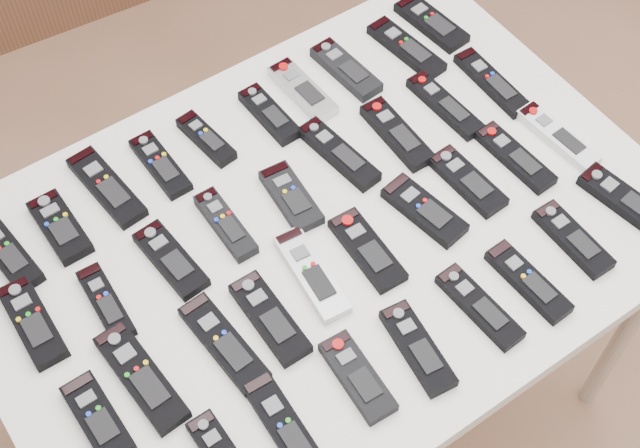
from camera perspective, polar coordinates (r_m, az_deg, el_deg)
ground at (r=2.30m, az=0.66°, el=-12.07°), size 4.00×4.00×0.00m
table at (r=1.67m, az=-0.00°, el=-1.49°), size 1.25×0.88×0.78m
remote_0 at (r=1.68m, az=-19.34°, el=-1.82°), size 0.07×0.17×0.02m
remote_1 at (r=1.68m, az=-16.30°, el=-0.19°), size 0.06×0.15×0.02m
remote_2 at (r=1.71m, az=-13.50°, el=2.32°), size 0.07×0.20×0.02m
remote_3 at (r=1.73m, az=-10.18°, el=3.75°), size 0.05×0.16×0.02m
remote_4 at (r=1.75m, az=-7.29°, el=5.43°), size 0.06×0.15×0.02m
remote_5 at (r=1.78m, az=-3.26°, el=7.02°), size 0.05×0.16×0.02m
remote_6 at (r=1.82m, az=-1.12°, el=8.54°), size 0.06×0.17×0.02m
remote_7 at (r=1.86m, az=1.67°, el=9.85°), size 0.07×0.18×0.02m
remote_8 at (r=1.91m, az=5.54°, el=11.14°), size 0.07×0.19×0.02m
remote_9 at (r=1.97m, az=7.14°, el=12.66°), size 0.08×0.18×0.02m
remote_10 at (r=1.59m, az=-17.91°, el=-6.02°), size 0.06×0.17×0.02m
remote_11 at (r=1.57m, az=-13.53°, el=-4.94°), size 0.05×0.16×0.02m
remote_12 at (r=1.60m, az=-9.52°, el=-2.26°), size 0.07×0.17×0.02m
remote_13 at (r=1.62m, az=-6.06°, el=-0.02°), size 0.05×0.16×0.02m
remote_14 at (r=1.65m, az=-1.86°, el=1.72°), size 0.07×0.16×0.02m
remote_15 at (r=1.71m, az=1.21°, el=4.51°), size 0.07×0.19×0.02m
remote_16 at (r=1.75m, az=4.93°, el=5.77°), size 0.06×0.18×0.02m
remote_17 at (r=1.81m, az=7.98°, el=7.54°), size 0.05×0.19×0.02m
remote_18 at (r=1.87m, az=10.94°, el=8.89°), size 0.05×0.19×0.02m
remote_19 at (r=1.48m, az=-14.03°, el=-11.99°), size 0.06×0.16×0.02m
remote_20 at (r=1.50m, az=-11.37°, el=-9.58°), size 0.07×0.21×0.02m
remote_21 at (r=1.51m, az=-6.16°, el=-7.60°), size 0.07×0.20×0.02m
remote_22 at (r=1.52m, az=-3.23°, el=-6.03°), size 0.06×0.18×0.02m
remote_23 at (r=1.56m, az=-0.54°, el=-3.22°), size 0.07×0.20×0.02m
remote_24 at (r=1.59m, az=3.04°, el=-1.66°), size 0.07×0.17×0.02m
remote_25 at (r=1.65m, az=6.69°, el=0.88°), size 0.09×0.17×0.02m
remote_26 at (r=1.70m, az=9.43°, el=2.72°), size 0.06×0.17×0.02m
remote_27 at (r=1.75m, az=12.38°, el=4.19°), size 0.06×0.18×0.02m
remote_28 at (r=1.80m, az=14.99°, el=5.42°), size 0.06×0.19×0.02m
remote_31 at (r=1.44m, az=-2.08°, el=-13.12°), size 0.06×0.21×0.02m
remote_32 at (r=1.47m, az=2.42°, el=-9.74°), size 0.06×0.16×0.02m
remote_33 at (r=1.50m, az=6.27°, el=-7.89°), size 0.07×0.18×0.02m
remote_34 at (r=1.55m, az=10.17°, el=-5.23°), size 0.06×0.18×0.02m
remote_35 at (r=1.59m, az=13.18°, el=-3.61°), size 0.06×0.17×0.02m
remote_36 at (r=1.66m, az=15.88°, el=-0.94°), size 0.05×0.17×0.02m
remote_37 at (r=1.74m, az=19.00°, el=1.37°), size 0.08×0.19×0.02m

